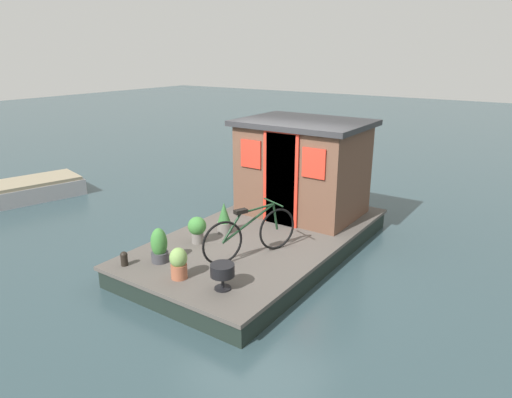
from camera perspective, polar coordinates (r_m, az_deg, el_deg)
ground_plane at (r=8.24m, az=0.79°, el=-6.71°), size 60.00×60.00×0.00m
houseboat_deck at (r=8.17m, az=0.80°, el=-5.54°), size 5.01×2.73×0.37m
houseboat_cabin at (r=8.95m, az=5.81°, el=3.97°), size 1.81×2.38×1.83m
bicycle at (r=7.11m, az=-0.65°, el=-4.31°), size 1.59×0.72×0.83m
potted_plant_succulent at (r=6.59m, az=-9.59°, el=-7.83°), size 0.25×0.25×0.46m
potted_plant_lavender at (r=8.09m, az=-3.98°, el=-2.42°), size 0.25×0.25×0.55m
potted_plant_mint at (r=7.71m, az=-7.33°, el=-3.63°), size 0.31×0.31×0.45m
potted_plant_ivy at (r=7.14m, az=-11.93°, el=-5.77°), size 0.26×0.26×0.54m
charcoal_grill at (r=6.22m, az=-4.20°, el=-8.96°), size 0.33×0.33×0.36m
mooring_bollard at (r=7.19m, az=-16.08°, el=-7.07°), size 0.11×0.11×0.22m
dinghy_boat at (r=12.33m, az=-28.03°, el=0.71°), size 3.31×1.86×0.47m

